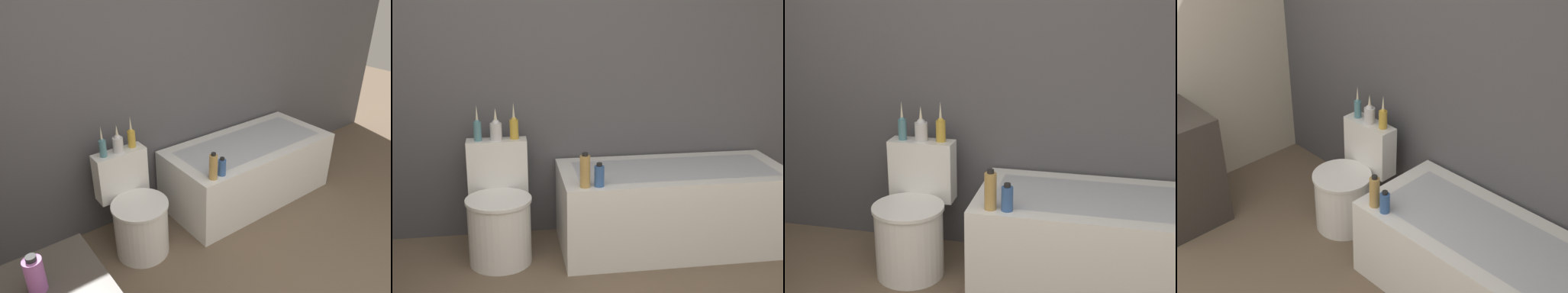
{
  "view_description": "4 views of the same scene",
  "coord_description": "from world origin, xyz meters",
  "views": [
    {
      "loc": [
        -1.38,
        -0.36,
        2.05
      ],
      "look_at": [
        0.08,
        1.58,
        0.81
      ],
      "focal_mm": 35.0,
      "sensor_mm": 36.0,
      "label": 1
    },
    {
      "loc": [
        -0.29,
        -1.57,
        1.65
      ],
      "look_at": [
        0.22,
        1.66,
        0.76
      ],
      "focal_mm": 50.0,
      "sensor_mm": 36.0,
      "label": 2
    },
    {
      "loc": [
        0.71,
        -1.03,
        1.69
      ],
      "look_at": [
        0.12,
        1.5,
        0.88
      ],
      "focal_mm": 50.0,
      "sensor_mm": 36.0,
      "label": 3
    },
    {
      "loc": [
        2.08,
        -0.36,
        2.54
      ],
      "look_at": [
        0.11,
        1.54,
        0.92
      ],
      "focal_mm": 50.0,
      "sensor_mm": 36.0,
      "label": 4
    }
  ],
  "objects": [
    {
      "name": "vase_gold",
      "position": [
        -0.47,
        1.95,
        0.83
      ],
      "size": [
        0.05,
        0.05,
        0.24
      ],
      "color": "teal",
      "rests_on": "toilet"
    },
    {
      "name": "vanity_counter",
      "position": [
        -1.24,
        0.9,
        0.42
      ],
      "size": [
        0.56,
        0.47,
        0.84
      ],
      "color": "#38332D",
      "rests_on": "ground"
    },
    {
      "name": "wall_back_tiled",
      "position": [
        0.0,
        2.17,
        1.3
      ],
      "size": [
        6.4,
        0.06,
        2.6
      ],
      "color": "#4C4C51",
      "rests_on": "ground_plane"
    },
    {
      "name": "bathtub",
      "position": [
        0.82,
        1.77,
        0.28
      ],
      "size": [
        1.52,
        0.7,
        0.55
      ],
      "color": "white",
      "rests_on": "ground"
    },
    {
      "name": "toilet",
      "position": [
        -0.35,
        1.75,
        0.3
      ],
      "size": [
        0.42,
        0.55,
        0.75
      ],
      "color": "white",
      "rests_on": "ground"
    },
    {
      "name": "shampoo_bottle_short",
      "position": [
        0.26,
        1.5,
        0.62
      ],
      "size": [
        0.06,
        0.06,
        0.15
      ],
      "color": "#335999",
      "rests_on": "bathtub"
    },
    {
      "name": "shampoo_bottle_tall",
      "position": [
        0.18,
        1.5,
        0.65
      ],
      "size": [
        0.06,
        0.06,
        0.22
      ],
      "color": "tan",
      "rests_on": "bathtub"
    },
    {
      "name": "vase_silver",
      "position": [
        -0.35,
        1.95,
        0.82
      ],
      "size": [
        0.08,
        0.08,
        0.22
      ],
      "color": "silver",
      "rests_on": "toilet"
    },
    {
      "name": "vase_bronze",
      "position": [
        -0.23,
        1.97,
        0.83
      ],
      "size": [
        0.06,
        0.06,
        0.24
      ],
      "color": "gold",
      "rests_on": "toilet"
    }
  ]
}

